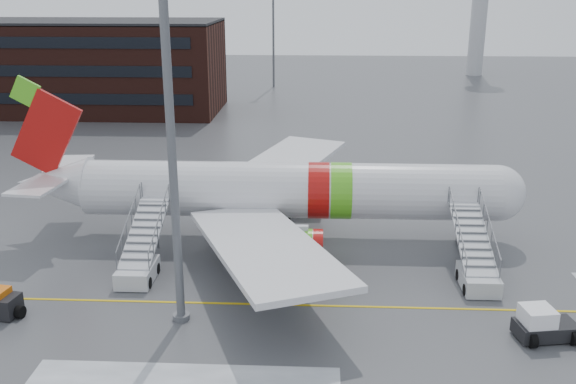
# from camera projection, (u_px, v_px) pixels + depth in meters

# --- Properties ---
(ground) EXTENTS (260.00, 260.00, 0.00)m
(ground) POSITION_uv_depth(u_px,v_px,m) (319.00, 297.00, 36.30)
(ground) COLOR #494C4F
(ground) RESTS_ON ground
(airliner) EXTENTS (35.03, 32.97, 11.18)m
(airliner) POSITION_uv_depth(u_px,v_px,m) (276.00, 191.00, 43.87)
(airliner) COLOR silver
(airliner) RESTS_ON ground
(airstair_fwd) EXTENTS (2.05, 7.70, 3.48)m
(airstair_fwd) POSITION_uv_depth(u_px,v_px,m) (476.00, 266.00, 37.82)
(airstair_fwd) COLOR #BABEC2
(airstair_fwd) RESTS_ON ground
(airstair_aft) EXTENTS (2.05, 7.70, 3.48)m
(airstair_aft) POSITION_uv_depth(u_px,v_px,m) (140.00, 259.00, 38.75)
(airstair_aft) COLOR silver
(airstair_aft) RESTS_ON ground
(pushback_tug) EXTENTS (3.20, 2.61, 1.70)m
(pushback_tug) POSITION_uv_depth(u_px,v_px,m) (543.00, 325.00, 31.89)
(pushback_tug) COLOR black
(pushback_tug) RESTS_ON ground
(light_mast_near) EXTENTS (1.20, 1.20, 23.52)m
(light_mast_near) POSITION_uv_depth(u_px,v_px,m) (168.00, 88.00, 30.17)
(light_mast_near) COLOR #595B60
(light_mast_near) RESTS_ON ground
(light_mast_far_n) EXTENTS (1.20, 1.20, 24.25)m
(light_mast_far_n) POSITION_uv_depth(u_px,v_px,m) (273.00, 4.00, 106.50)
(light_mast_far_n) COLOR #595B60
(light_mast_far_n) RESTS_ON ground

